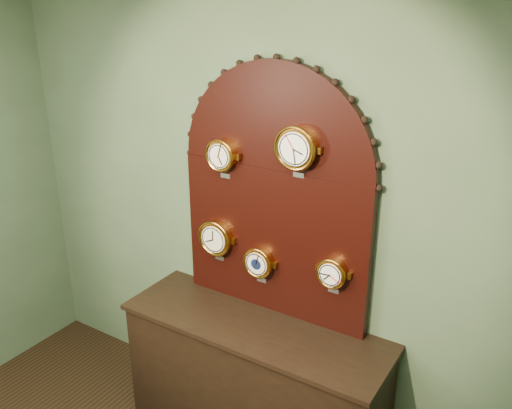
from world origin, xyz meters
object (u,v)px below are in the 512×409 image
Objects in this scene: display_board at (275,186)px; hygrometer at (216,238)px; roman_clock at (222,155)px; arabic_clock at (297,148)px; barometer at (259,262)px; shop_counter at (254,383)px; tide_clock at (332,273)px.

display_board is 0.55m from hygrometer.
display_board is at bearing 10.06° from hygrometer.
roman_clock is 0.54m from hygrometer.
arabic_clock is at bearing -0.03° from hygrometer.
barometer is at bearing 0.15° from hygrometer.
shop_counter is 6.96× the size of tide_clock.
tide_clock reaches higher than barometer.
display_board is (0.00, 0.22, 1.23)m from shop_counter.
arabic_clock is at bearing -0.27° from barometer.
barometer reaches higher than shop_counter.
arabic_clock is 1.20× the size of barometer.
shop_counter is at bearing -137.58° from arabic_clock.
arabic_clock is at bearing -179.58° from tide_clock.
display_board is 5.40× the size of hygrometer.
tide_clock is at bearing 0.42° from arabic_clock.
barometer is 0.48m from tide_clock.
hygrometer reaches higher than barometer.
roman_clock is 0.92m from tide_clock.
roman_clock is at bearing 0.95° from hygrometer.
display_board is at bearing 170.93° from tide_clock.
roman_clock reaches higher than shop_counter.
roman_clock is 0.67m from barometer.
shop_counter is 1.25m from display_board.
shop_counter is at bearing -67.64° from barometer.
roman_clock is at bearing 154.13° from shop_counter.
shop_counter is at bearing -22.16° from hygrometer.
hygrometer is (-0.38, 0.15, 0.84)m from shop_counter.
roman_clock is at bearing 179.85° from arabic_clock.
roman_clock is at bearing -179.96° from tide_clock.
tide_clock is (0.41, 0.15, 0.82)m from shop_counter.
hygrometer is at bearing -169.94° from display_board.
shop_counter is at bearing -159.28° from tide_clock.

